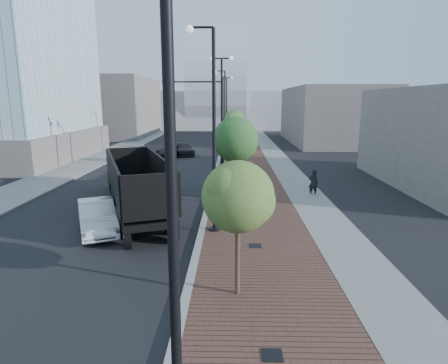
{
  "coord_description": "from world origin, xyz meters",
  "views": [
    {
      "loc": [
        1.43,
        -7.02,
        6.08
      ],
      "look_at": [
        1.0,
        12.0,
        2.0
      ],
      "focal_mm": 30.43,
      "sensor_mm": 36.0,
      "label": 1
    }
  ],
  "objects_px": {
    "white_sedan": "(97,216)",
    "pedestrian": "(313,183)",
    "dark_car_mid": "(171,150)",
    "dump_truck": "(131,180)"
  },
  "relations": [
    {
      "from": "dump_truck",
      "to": "white_sedan",
      "type": "height_order",
      "value": "dump_truck"
    },
    {
      "from": "white_sedan",
      "to": "pedestrian",
      "type": "xyz_separation_m",
      "value": [
        11.64,
        7.16,
        0.14
      ]
    },
    {
      "from": "dump_truck",
      "to": "pedestrian",
      "type": "xyz_separation_m",
      "value": [
        11.38,
        1.9,
        -0.5
      ]
    },
    {
      "from": "dark_car_mid",
      "to": "dump_truck",
      "type": "bearing_deg",
      "value": -76.09
    },
    {
      "from": "dark_car_mid",
      "to": "pedestrian",
      "type": "bearing_deg",
      "value": -43.81
    },
    {
      "from": "dump_truck",
      "to": "dark_car_mid",
      "type": "xyz_separation_m",
      "value": [
        -0.75,
        19.56,
        -0.71
      ]
    },
    {
      "from": "dump_truck",
      "to": "dark_car_mid",
      "type": "relative_size",
      "value": 2.76
    },
    {
      "from": "dump_truck",
      "to": "white_sedan",
      "type": "xyz_separation_m",
      "value": [
        -0.26,
        -5.26,
        -0.64
      ]
    },
    {
      "from": "white_sedan",
      "to": "pedestrian",
      "type": "relative_size",
      "value": 2.57
    },
    {
      "from": "dump_truck",
      "to": "white_sedan",
      "type": "relative_size",
      "value": 2.96
    }
  ]
}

